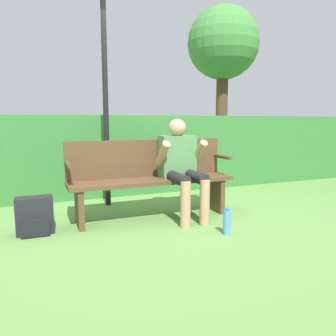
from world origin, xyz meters
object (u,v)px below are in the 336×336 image
at_px(park_bench, 151,177).
at_px(tree, 223,46).
at_px(person_seated, 181,163).
at_px(signpost, 105,81).
at_px(backpack, 35,217).
at_px(water_bottle, 227,222).

distance_m(park_bench, tree, 5.77).
distance_m(park_bench, person_seated, 0.39).
bearing_deg(signpost, person_seated, -51.96).
bearing_deg(tree, park_bench, -130.10).
distance_m(backpack, tree, 6.79).
bearing_deg(person_seated, backpack, 179.41).
bearing_deg(tree, water_bottle, -120.43).
xyz_separation_m(park_bench, tree, (3.34, 3.97, 2.54)).
height_order(water_bottle, signpost, signpost).
bearing_deg(person_seated, water_bottle, -76.19).
bearing_deg(park_bench, person_seated, -23.98).
relative_size(person_seated, water_bottle, 4.34).
bearing_deg(backpack, signpost, 43.04).
distance_m(person_seated, backpack, 1.66).
bearing_deg(backpack, tree, 41.58).
bearing_deg(signpost, tree, 41.21).
bearing_deg(person_seated, park_bench, 156.02).
xyz_separation_m(water_bottle, signpost, (-0.86, 1.59, 1.50)).
height_order(backpack, water_bottle, backpack).
height_order(park_bench, water_bottle, park_bench).
bearing_deg(person_seated, tree, 53.73).
relative_size(park_bench, water_bottle, 7.18).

